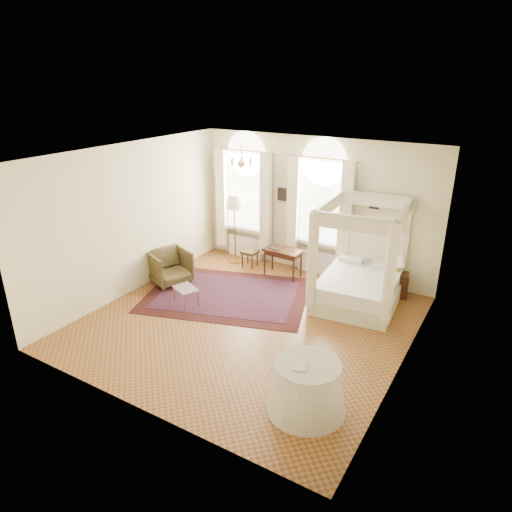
# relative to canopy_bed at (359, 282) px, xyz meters

# --- Properties ---
(ground) EXTENTS (6.00, 6.00, 0.00)m
(ground) POSITION_rel_canopy_bed_xyz_m (-1.59, -1.89, -0.50)
(ground) COLOR brown
(ground) RESTS_ON ground
(room_walls) EXTENTS (6.00, 6.00, 6.00)m
(room_walls) POSITION_rel_canopy_bed_xyz_m (-1.59, -1.89, 1.48)
(room_walls) COLOR beige
(room_walls) RESTS_ON ground
(window_left) EXTENTS (1.62, 0.27, 3.29)m
(window_left) POSITION_rel_canopy_bed_xyz_m (-3.49, 0.98, 0.98)
(window_left) COLOR white
(window_left) RESTS_ON room_walls
(window_right) EXTENTS (1.62, 0.27, 3.29)m
(window_right) POSITION_rel_canopy_bed_xyz_m (-1.39, 0.98, 0.98)
(window_right) COLOR white
(window_right) RESTS_ON room_walls
(chandelier) EXTENTS (0.51, 0.45, 0.50)m
(chandelier) POSITION_rel_canopy_bed_xyz_m (-2.49, -0.69, 2.40)
(chandelier) COLOR #AC7C39
(chandelier) RESTS_ON room_walls
(wall_pictures) EXTENTS (2.54, 0.03, 0.39)m
(wall_pictures) POSITION_rel_canopy_bed_xyz_m (-1.50, 1.08, 1.39)
(wall_pictures) COLOR black
(wall_pictures) RESTS_ON room_walls
(canopy_bed) EXTENTS (1.84, 2.19, 2.21)m
(canopy_bed) POSITION_rel_canopy_bed_xyz_m (0.00, 0.00, 0.00)
(canopy_bed) COLOR beige
(canopy_bed) RESTS_ON ground
(nightstand) EXTENTS (0.44, 0.42, 0.54)m
(nightstand) POSITION_rel_canopy_bed_xyz_m (0.67, 0.81, -0.23)
(nightstand) COLOR #34180E
(nightstand) RESTS_ON ground
(nightstand_lamp) EXTENTS (0.28, 0.28, 0.40)m
(nightstand_lamp) POSITION_rel_canopy_bed_xyz_m (0.60, 0.76, 0.30)
(nightstand_lamp) COLOR #AC7C39
(nightstand_lamp) RESTS_ON nightstand
(writing_desk) EXTENTS (0.94, 0.52, 0.69)m
(writing_desk) POSITION_rel_canopy_bed_xyz_m (-2.05, 0.42, 0.09)
(writing_desk) COLOR #34180E
(writing_desk) RESTS_ON ground
(laptop) EXTENTS (0.39, 0.30, 0.03)m
(laptop) POSITION_rel_canopy_bed_xyz_m (-2.26, 0.40, 0.20)
(laptop) COLOR black
(laptop) RESTS_ON writing_desk
(stool) EXTENTS (0.39, 0.39, 0.43)m
(stool) POSITION_rel_canopy_bed_xyz_m (-3.05, 0.52, -0.14)
(stool) COLOR #44391D
(stool) RESTS_ON ground
(armchair) EXTENTS (1.13, 1.12, 0.79)m
(armchair) POSITION_rel_canopy_bed_xyz_m (-4.15, -1.28, -0.11)
(armchair) COLOR #42361C
(armchair) RESTS_ON ground
(coffee_table) EXTENTS (0.67, 0.59, 0.38)m
(coffee_table) POSITION_rel_canopy_bed_xyz_m (-3.13, -1.96, -0.16)
(coffee_table) COLOR white
(coffee_table) RESTS_ON ground
(floor_lamp) EXTENTS (0.46, 0.46, 1.81)m
(floor_lamp) POSITION_rel_canopy_bed_xyz_m (-3.53, 0.57, 1.04)
(floor_lamp) COLOR #AC7C39
(floor_lamp) RESTS_ON ground
(oriental_rug) EXTENTS (4.15, 3.51, 0.01)m
(oriental_rug) POSITION_rel_canopy_bed_xyz_m (-2.62, -1.15, -0.50)
(oriental_rug) COLOR #39110D
(oriental_rug) RESTS_ON ground
(side_table) EXTENTS (1.17, 1.17, 0.80)m
(side_table) POSITION_rel_canopy_bed_xyz_m (0.49, -3.64, -0.11)
(side_table) COLOR beige
(side_table) RESTS_ON ground
(book) EXTENTS (0.27, 0.31, 0.02)m
(book) POSITION_rel_canopy_bed_xyz_m (0.33, -3.80, 0.31)
(book) COLOR black
(book) RESTS_ON side_table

